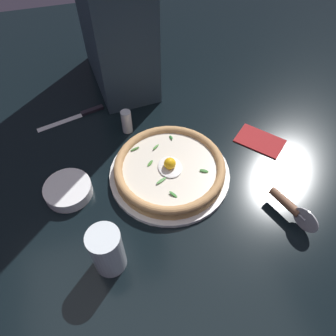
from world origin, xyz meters
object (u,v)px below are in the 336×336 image
pepper_shaker (127,122)px  pizza (168,168)px  side_bowl (68,190)px  pizza_cutter (290,206)px  folded_napkin (260,140)px  table_knife (81,115)px  drinking_glass (108,253)px

pepper_shaker → pizza: bearing=19.8°
pizza → side_bowl: pizza is taller
side_bowl → pizza_cutter: (0.22, 0.53, 0.02)m
side_bowl → pepper_shaker: 0.28m
pizza_cutter → folded_napkin: pizza_cutter is taller
side_bowl → folded_napkin: (-0.04, 0.58, -0.01)m
pizza → pizza_cutter: bearing=52.0°
pizza_cutter → table_knife: 0.70m
pizza → drinking_glass: (0.21, -0.20, 0.02)m
table_knife → drinking_glass: 0.53m
pizza_cutter → drinking_glass: size_ratio=1.07×
pizza → side_bowl: bearing=-92.6°
side_bowl → pepper_shaker: pepper_shaker is taller
pizza_cutter → pepper_shaker: bearing=-140.8°
pizza → side_bowl: 0.27m
side_bowl → table_knife: (-0.31, 0.06, -0.01)m
table_knife → pizza_cutter: bearing=42.0°
table_knife → folded_napkin: bearing=62.6°
pizza_cutter → table_knife: size_ratio=0.63×
drinking_glass → pizza: bearing=136.9°
pizza_cutter → drinking_glass: 0.46m
pizza_cutter → pepper_shaker: pepper_shaker is taller
table_knife → pepper_shaker: bearing=50.5°
drinking_glass → pepper_shaker: drinking_glass is taller
pizza_cutter → table_knife: bearing=-138.0°
side_bowl → folded_napkin: bearing=93.6°
pizza → drinking_glass: drinking_glass is taller
pepper_shaker → side_bowl: bearing=-45.6°
pizza → folded_napkin: size_ratio=2.19×
pizza → folded_napkin: pizza is taller
pizza → pizza_cutter: pizza_cutter is taller
table_knife → drinking_glass: bearing=1.5°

